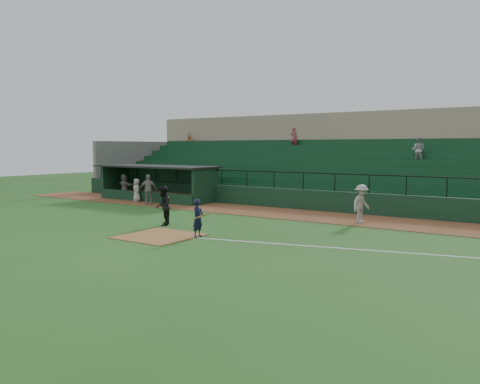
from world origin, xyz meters
The scene contains 12 objects.
ground centered at (0.00, 0.00, 0.00)m, with size 90.00×90.00×0.00m, color #204E19.
warning_track centered at (0.00, 8.00, 0.01)m, with size 40.00×4.00×0.03m, color brown.
home_plate_dirt centered at (0.00, -1.00, 0.01)m, with size 3.00×3.00×0.03m, color brown.
foul_line centered at (8.00, 1.20, 0.01)m, with size 18.00×0.09×0.01m, color white.
stadium_structure centered at (0.00, 16.46, 2.30)m, with size 38.00×13.08×6.40m.
dugout centered at (-9.75, 9.56, 1.33)m, with size 8.90×3.20×2.42m.
batter_at_plate centered at (1.48, -0.24, 0.80)m, with size 1.01×0.67×1.59m.
umpire centered at (-1.84, 1.21, 0.94)m, with size 0.91×0.71×1.87m, color black.
runner centered at (5.70, 7.15, 0.96)m, with size 1.20×0.69×1.86m, color #9D9893.
dugout_player_a centered at (-8.40, 6.78, 0.99)m, with size 1.13×0.47×1.93m, color gray.
dugout_player_b centered at (-10.11, 7.44, 0.81)m, with size 0.76×0.50×1.56m, color #AAA59F.
dugout_player_c centered at (-12.86, 8.87, 0.91)m, with size 1.62×0.52×1.75m, color #ACA7A1.
Camera 1 is at (14.07, -15.67, 3.73)m, focal length 36.41 mm.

